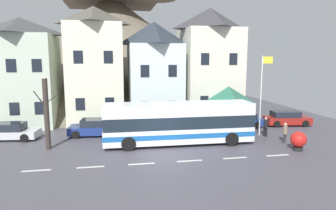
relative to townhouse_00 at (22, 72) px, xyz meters
name	(u,v)px	position (x,y,z in m)	size (l,w,h in m)	color
ground_plane	(163,157)	(11.50, -12.09, -5.10)	(40.00, 60.00, 0.07)	#4C4A53
townhouse_00	(22,72)	(0.00, 0.00, 0.00)	(6.13, 6.24, 10.14)	beige
townhouse_01	(95,66)	(6.80, -0.18, 0.59)	(5.19, 5.87, 11.32)	silver
townhouse_02	(154,72)	(12.66, 0.08, -0.05)	(5.19, 6.41, 10.03)	silver
townhouse_03	(209,64)	(18.52, -0.10, 0.69)	(5.68, 6.03, 11.52)	silver
hilltop_castle	(112,45)	(8.55, 19.03, 3.54)	(43.81, 43.81, 24.87)	#685E4E
transit_bus	(179,123)	(13.15, -9.39, -3.51)	(11.09, 2.75, 3.09)	silver
bus_shelter	(229,95)	(18.54, -5.64, -1.93)	(3.60, 3.60, 3.91)	#473D33
parked_car_00	(287,118)	(24.74, -5.05, -4.39)	(4.34, 2.27, 1.39)	maroon
parked_car_01	(95,127)	(6.86, -5.66, -4.39)	(4.16, 2.29, 1.38)	navy
parked_car_02	(238,121)	(19.74, -5.20, -4.41)	(4.63, 2.30, 1.32)	navy
parked_car_03	(9,131)	(0.29, -5.77, -4.42)	(4.52, 2.28, 1.33)	silver
pedestrian_00	(245,125)	(19.32, -7.49, -4.31)	(0.30, 0.33, 1.47)	black
pedestrian_01	(266,126)	(20.65, -8.54, -4.21)	(0.33, 0.37, 1.60)	black
pedestrian_02	(249,122)	(19.94, -6.92, -4.17)	(0.32, 0.35, 1.62)	#2D2D38
pedestrian_03	(285,131)	(21.09, -10.65, -4.16)	(0.34, 0.34, 1.56)	#2D2D38
public_bench	(235,119)	(20.17, -3.42, -4.59)	(1.70, 0.48, 0.87)	brown
flagpole	(262,89)	(20.46, -8.03, -1.24)	(0.95, 0.10, 6.57)	silver
harbour_buoy	(298,140)	(20.94, -12.55, -4.32)	(1.09, 1.09, 1.34)	black
bare_tree_00	(47,114)	(3.84, -9.01, -2.53)	(1.43, 1.78, 4.98)	#382D28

